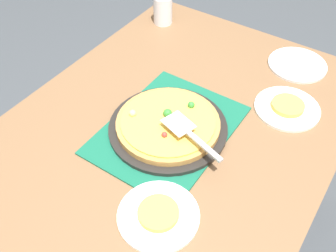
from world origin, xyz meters
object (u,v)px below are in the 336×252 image
object	(u,v)px
pizza	(168,123)
pizza_server	(189,133)
pizza_pan	(168,128)
plate_side	(297,65)
served_slice_left	(288,105)
plate_near_left	(287,108)
cup_far	(163,10)
served_slice_right	(158,213)
plate_far_right	(158,216)

from	to	relation	value
pizza	pizza_server	distance (m)	0.10
pizza_pan	plate_side	world-z (taller)	pizza_pan
pizza_pan	pizza	size ratio (longest dim) A/B	1.15
plate_side	served_slice_left	world-z (taller)	served_slice_left
pizza	served_slice_left	xyz separation A→B (m)	(0.30, -0.28, -0.02)
plate_near_left	cup_far	xyz separation A→B (m)	(0.22, 0.66, 0.06)
served_slice_right	pizza_server	world-z (taller)	pizza_server
served_slice_right	pizza_pan	bearing A→B (deg)	29.11
pizza	pizza_server	size ratio (longest dim) A/B	1.42
cup_far	plate_far_right	bearing A→B (deg)	-146.50
served_slice_left	pizza_server	size ratio (longest dim) A/B	0.47
plate_near_left	pizza_server	size ratio (longest dim) A/B	0.95
served_slice_right	plate_near_left	bearing A→B (deg)	-12.31
plate_near_left	served_slice_right	size ratio (longest dim) A/B	2.00
served_slice_left	pizza_server	xyz separation A→B (m)	(-0.33, 0.19, 0.05)
plate_near_left	plate_far_right	xyz separation A→B (m)	(-0.58, 0.13, 0.00)
served_slice_left	plate_side	bearing A→B (deg)	13.18
pizza_pan	served_slice_left	xyz separation A→B (m)	(0.31, -0.28, 0.01)
served_slice_right	cup_far	world-z (taller)	cup_far
cup_far	plate_near_left	bearing A→B (deg)	-108.77
plate_side	served_slice_right	xyz separation A→B (m)	(-0.83, 0.07, 0.01)
pizza	plate_far_right	world-z (taller)	pizza
pizza	cup_far	xyz separation A→B (m)	(0.53, 0.38, 0.03)
pizza_pan	pizza_server	size ratio (longest dim) A/B	1.64
pizza_server	pizza	bearing A→B (deg)	72.25
pizza_pan	cup_far	distance (m)	0.65
plate_far_right	served_slice_right	distance (m)	0.01
pizza_server	cup_far	bearing A→B (deg)	40.23
cup_far	pizza_pan	bearing A→B (deg)	-144.36
plate_side	pizza_server	distance (m)	0.60
plate_side	served_slice_right	bearing A→B (deg)	175.33
pizza_server	pizza_pan	bearing A→B (deg)	72.49
pizza_pan	cup_far	world-z (taller)	cup_far
served_slice_right	plate_side	bearing A→B (deg)	-4.67
pizza_pan	plate_far_right	xyz separation A→B (m)	(-0.28, -0.15, -0.01)
pizza_pan	served_slice_right	xyz separation A→B (m)	(-0.28, -0.15, 0.01)
plate_near_left	plate_side	distance (m)	0.26
pizza_pan	cup_far	bearing A→B (deg)	35.64
plate_far_right	plate_side	world-z (taller)	same
pizza	plate_side	world-z (taller)	pizza
plate_far_right	served_slice_left	world-z (taller)	served_slice_left
plate_far_right	pizza_pan	bearing A→B (deg)	29.11
plate_side	pizza_server	world-z (taller)	pizza_server
pizza	served_slice_right	bearing A→B (deg)	-150.93
pizza_pan	plate_near_left	bearing A→B (deg)	-42.65
plate_far_right	pizza_server	xyz separation A→B (m)	(0.25, 0.06, 0.07)
plate_far_right	cup_far	size ratio (longest dim) A/B	1.83
served_slice_left	plate_far_right	bearing A→B (deg)	167.69
plate_side	served_slice_right	size ratio (longest dim) A/B	2.00
pizza	pizza_pan	bearing A→B (deg)	178.34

